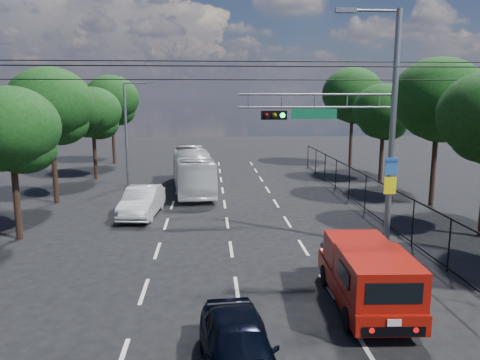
{
  "coord_description": "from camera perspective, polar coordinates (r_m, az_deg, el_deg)",
  "views": [
    {
      "loc": [
        -0.84,
        -10.34,
        6.24
      ],
      "look_at": [
        0.4,
        8.43,
        2.8
      ],
      "focal_mm": 35.0,
      "sensor_mm": 36.0,
      "label": 1
    }
  ],
  "objects": [
    {
      "name": "tree_left_b",
      "position": [
        22.07,
        -26.07,
        5.01
      ],
      "size": [
        4.08,
        4.08,
        6.63
      ],
      "color": "black",
      "rests_on": "ground"
    },
    {
      "name": "tree_left_e",
      "position": [
        44.24,
        -15.36,
        9.08
      ],
      "size": [
        4.92,
        4.92,
        7.99
      ],
      "color": "black",
      "rests_on": "ground"
    },
    {
      "name": "utility_wires",
      "position": [
        19.21,
        -1.29,
        13.32
      ],
      "size": [
        22.0,
        5.04,
        0.74
      ],
      "color": "black",
      "rests_on": "ground"
    },
    {
      "name": "signal_mast",
      "position": [
        19.35,
        14.81,
        7.07
      ],
      "size": [
        6.43,
        0.39,
        9.5
      ],
      "color": "slate",
      "rests_on": "ground"
    },
    {
      "name": "red_pickup",
      "position": [
        14.52,
        15.18,
        -11.04
      ],
      "size": [
        2.12,
        5.27,
        1.93
      ],
      "color": "black",
      "rests_on": "ground"
    },
    {
      "name": "tree_right_d",
      "position": [
        34.63,
        17.13,
        7.62
      ],
      "size": [
        4.32,
        4.32,
        7.02
      ],
      "color": "black",
      "rests_on": "ground"
    },
    {
      "name": "ground",
      "position": [
        12.1,
        0.8,
        -20.68
      ],
      "size": [
        120.0,
        120.0,
        0.0
      ],
      "primitive_type": "plane",
      "color": "black",
      "rests_on": "ground"
    },
    {
      "name": "tree_right_c",
      "position": [
        28.35,
        23.03,
        8.53
      ],
      "size": [
        5.1,
        5.1,
        8.29
      ],
      "color": "black",
      "rests_on": "ground"
    },
    {
      "name": "tree_left_c",
      "position": [
        28.8,
        -22.08,
        7.93
      ],
      "size": [
        4.8,
        4.8,
        7.8
      ],
      "color": "black",
      "rests_on": "ground"
    },
    {
      "name": "navy_hatchback",
      "position": [
        11.05,
        -0.18,
        -19.76
      ],
      "size": [
        1.96,
        4.18,
        1.39
      ],
      "primitive_type": "imported",
      "rotation": [
        0.0,
        0.0,
        0.08
      ],
      "color": "black",
      "rests_on": "ground"
    },
    {
      "name": "tree_left_d",
      "position": [
        36.41,
        -17.48,
        7.5
      ],
      "size": [
        4.2,
        4.2,
        6.83
      ],
      "color": "black",
      "rests_on": "ground"
    },
    {
      "name": "lane_markings",
      "position": [
        25.14,
        -1.74,
        -4.0
      ],
      "size": [
        6.12,
        38.0,
        0.01
      ],
      "color": "beige",
      "rests_on": "ground"
    },
    {
      "name": "white_bus",
      "position": [
        31.01,
        -5.84,
        1.19
      ],
      "size": [
        3.19,
        9.71,
        2.66
      ],
      "primitive_type": "imported",
      "rotation": [
        0.0,
        0.0,
        0.1
      ],
      "color": "silver",
      "rests_on": "ground"
    },
    {
      "name": "tree_right_e",
      "position": [
        42.24,
        13.59,
        9.67
      ],
      "size": [
        5.28,
        5.28,
        8.58
      ],
      "color": "black",
      "rests_on": "ground"
    },
    {
      "name": "fence_right",
      "position": [
        24.6,
        16.41,
        -2.29
      ],
      "size": [
        0.06,
        34.03,
        2.0
      ],
      "color": "black",
      "rests_on": "ground"
    },
    {
      "name": "white_van",
      "position": [
        24.89,
        -11.85,
        -2.58
      ],
      "size": [
        2.02,
        4.73,
        1.52
      ],
      "primitive_type": "imported",
      "rotation": [
        0.0,
        0.0,
        -0.09
      ],
      "color": "silver",
      "rests_on": "ground"
    },
    {
      "name": "streetlight_left",
      "position": [
        32.88,
        -13.44,
        6.07
      ],
      "size": [
        2.09,
        0.22,
        7.08
      ],
      "color": "slate",
      "rests_on": "ground"
    }
  ]
}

